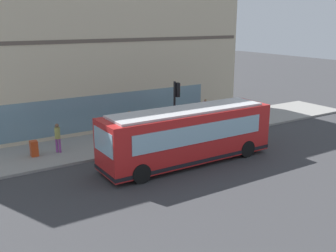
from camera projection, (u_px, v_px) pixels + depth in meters
name	position (u px, v px, depth m)	size (l,w,h in m)	color
ground	(163.00, 165.00, 21.47)	(120.00, 120.00, 0.00)	#38383A
sidewalk_curb	(123.00, 141.00, 25.51)	(4.76, 40.00, 0.15)	gray
building_corner	(82.00, 46.00, 29.50)	(8.81, 23.11, 11.64)	beige
city_bus_nearside	(187.00, 136.00, 21.48)	(2.63, 10.05, 3.07)	red
traffic_light_near_corner	(176.00, 100.00, 24.62)	(0.32, 0.49, 3.88)	black
fire_hydrant	(160.00, 120.00, 28.89)	(0.35, 0.35, 0.74)	yellow
pedestrian_near_hydrant	(130.00, 121.00, 26.28)	(0.32, 0.32, 1.67)	#B23338
pedestrian_by_light_pole	(58.00, 136.00, 22.79)	(0.32, 0.32, 1.75)	#8C3F8C
pedestrian_walking_along_curb	(205.00, 107.00, 30.82)	(0.32, 0.32, 1.56)	#3F8C4C
newspaper_vending_box	(34.00, 148.00, 22.31)	(0.44, 0.42, 0.90)	#BF3F19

